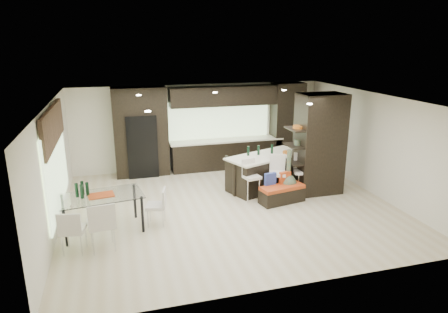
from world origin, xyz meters
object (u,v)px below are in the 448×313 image
object	(u,v)px
kitchen_island	(266,171)
floor_vase	(288,174)
stool_right	(301,179)
chair_near	(102,227)
stool_left	(252,184)
dining_table	(103,213)
stool_mid	(277,181)
chair_end	(156,208)
bench	(282,194)
chair_far	(74,233)

from	to	relation	value
kitchen_island	floor_vase	bearing A→B (deg)	-95.67
stool_right	chair_near	bearing A→B (deg)	-143.50
stool_right	floor_vase	size ratio (longest dim) A/B	0.69
stool_left	dining_table	xyz separation A→B (m)	(-3.69, -0.78, -0.03)
stool_left	stool_mid	bearing A→B (deg)	-12.90
chair_end	floor_vase	bearing A→B (deg)	-65.89
kitchen_island	floor_vase	distance (m)	0.97
chair_end	bench	bearing A→B (deg)	-68.77
bench	chair_end	distance (m)	3.29
stool_mid	bench	bearing A→B (deg)	-67.91
stool_mid	chair_near	world-z (taller)	chair_near
kitchen_island	chair_near	xyz separation A→B (m)	(-4.40, -2.39, -0.00)
stool_mid	bench	size ratio (longest dim) A/B	0.79
chair_far	floor_vase	bearing A→B (deg)	26.31
bench	chair_end	size ratio (longest dim) A/B	1.50
stool_left	chair_end	world-z (taller)	stool_left
stool_left	bench	xyz separation A→B (m)	(0.71, -0.34, -0.21)
stool_right	chair_near	world-z (taller)	chair_near
stool_mid	floor_vase	bearing A→B (deg)	-3.63
stool_left	chair_end	distance (m)	2.66
stool_left	dining_table	world-z (taller)	stool_left
stool_left	stool_right	distance (m)	1.41
kitchen_island	chair_end	xyz separation A→B (m)	(-3.25, -1.57, -0.09)
floor_vase	chair_end	bearing A→B (deg)	-169.52
kitchen_island	floor_vase	xyz separation A→B (m)	(0.26, -0.92, 0.19)
floor_vase	dining_table	size ratio (longest dim) A/B	0.78
kitchen_island	chair_far	xyz separation A→B (m)	(-4.93, -2.35, -0.06)
stool_right	bench	xyz separation A→B (m)	(-0.70, -0.34, -0.23)
bench	chair_near	xyz separation A→B (m)	(-4.40, -1.25, 0.25)
stool_mid	chair_near	distance (m)	4.68
stool_mid	chair_far	bearing A→B (deg)	-141.46
stool_right	chair_far	size ratio (longest dim) A/B	1.11
stool_right	chair_far	bearing A→B (deg)	-145.37
bench	dining_table	world-z (taller)	dining_table
bench	chair_far	size ratio (longest dim) A/B	1.42
stool_right	dining_table	distance (m)	5.16
stool_mid	chair_end	bearing A→B (deg)	-145.64
stool_right	dining_table	xyz separation A→B (m)	(-5.10, -0.77, -0.05)
chair_end	stool_left	bearing A→B (deg)	-59.36
kitchen_island	stool_left	bearing A→B (deg)	-153.22
chair_end	stool_mid	bearing A→B (deg)	-63.07
dining_table	chair_far	xyz separation A→B (m)	(-0.54, -0.79, 0.00)
stool_mid	floor_vase	distance (m)	0.35
kitchen_island	chair_near	world-z (taller)	kitchen_island
kitchen_island	floor_vase	size ratio (longest dim) A/B	1.72
kitchen_island	chair_far	world-z (taller)	kitchen_island
stool_left	stool_right	size ratio (longest dim) A/B	0.96
chair_far	chair_end	world-z (taller)	chair_far
stool_right	chair_near	size ratio (longest dim) A/B	0.96
floor_vase	chair_near	bearing A→B (deg)	-162.49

